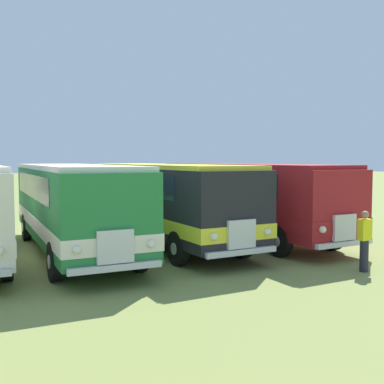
{
  "coord_description": "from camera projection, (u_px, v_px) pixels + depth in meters",
  "views": [
    {
      "loc": [
        -1.79,
        -15.84,
        3.16
      ],
      "look_at": [
        6.37,
        -0.04,
        1.92
      ],
      "focal_mm": 43.23,
      "sensor_mm": 36.0,
      "label": 1
    }
  ],
  "objects": [
    {
      "name": "ground_plane",
      "position": [
        18.0,
        257.0,
        15.08
      ],
      "size": [
        200.0,
        200.0,
        0.0
      ],
      "primitive_type": "plane",
      "color": "olive"
    },
    {
      "name": "bus_fourth_in_row",
      "position": [
        72.0,
        201.0,
        15.61
      ],
      "size": [
        2.86,
        10.48,
        2.99
      ],
      "color": "#237538",
      "rests_on": "ground"
    },
    {
      "name": "bus_fifth_in_row",
      "position": [
        163.0,
        197.0,
        17.42
      ],
      "size": [
        2.72,
        10.57,
        2.99
      ],
      "color": "black",
      "rests_on": "ground"
    },
    {
      "name": "bus_sixth_in_row",
      "position": [
        245.0,
        195.0,
        18.68
      ],
      "size": [
        2.77,
        10.62,
        2.99
      ],
      "color": "maroon",
      "rests_on": "ground"
    },
    {
      "name": "marshal_person",
      "position": [
        364.0,
        241.0,
        13.0
      ],
      "size": [
        0.36,
        0.24,
        1.73
      ],
      "color": "#23232D",
      "rests_on": "ground"
    }
  ]
}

